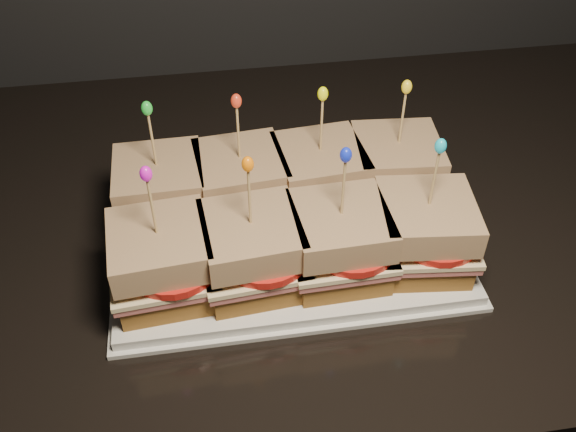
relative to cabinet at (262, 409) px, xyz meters
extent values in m
cube|color=black|center=(0.00, 0.00, 0.00)|extent=(2.55, 0.69, 0.91)
cube|color=black|center=(0.00, 0.00, 0.48)|extent=(2.59, 0.73, 0.04)
cube|color=silver|center=(0.03, -0.09, 0.50)|extent=(0.40, 0.25, 0.02)
cube|color=silver|center=(0.03, -0.09, 0.50)|extent=(0.41, 0.26, 0.01)
cube|color=brown|center=(-0.11, -0.04, 0.53)|extent=(0.10, 0.10, 0.03)
cube|color=#B04E4E|center=(-0.11, -0.04, 0.54)|extent=(0.11, 0.11, 0.01)
cube|color=beige|center=(-0.11, -0.04, 0.55)|extent=(0.11, 0.11, 0.01)
cylinder|color=red|center=(-0.10, -0.04, 0.56)|extent=(0.10, 0.10, 0.01)
cube|color=#663111|center=(-0.11, -0.04, 0.58)|extent=(0.10, 0.10, 0.03)
cylinder|color=tan|center=(-0.11, -0.04, 0.63)|extent=(0.00, 0.00, 0.09)
ellipsoid|color=green|center=(-0.11, -0.04, 0.67)|extent=(0.01, 0.01, 0.02)
cube|color=brown|center=(-0.01, -0.04, 0.53)|extent=(0.11, 0.11, 0.03)
cube|color=#B04E4E|center=(-0.01, -0.04, 0.54)|extent=(0.12, 0.11, 0.01)
cube|color=beige|center=(-0.01, -0.04, 0.55)|extent=(0.12, 0.12, 0.01)
cylinder|color=red|center=(0.00, -0.04, 0.56)|extent=(0.10, 0.10, 0.01)
cube|color=#663111|center=(-0.01, -0.04, 0.58)|extent=(0.11, 0.11, 0.03)
cylinder|color=tan|center=(-0.01, -0.04, 0.63)|extent=(0.00, 0.00, 0.09)
ellipsoid|color=red|center=(-0.01, -0.04, 0.67)|extent=(0.01, 0.01, 0.02)
cube|color=brown|center=(0.08, -0.04, 0.53)|extent=(0.11, 0.11, 0.03)
cube|color=#B04E4E|center=(0.08, -0.04, 0.54)|extent=(0.12, 0.11, 0.01)
cube|color=beige|center=(0.08, -0.04, 0.55)|extent=(0.12, 0.12, 0.01)
cylinder|color=red|center=(0.09, -0.04, 0.56)|extent=(0.10, 0.10, 0.01)
cube|color=#663111|center=(0.08, -0.04, 0.58)|extent=(0.11, 0.11, 0.03)
cylinder|color=tan|center=(0.08, -0.04, 0.63)|extent=(0.00, 0.00, 0.09)
ellipsoid|color=#EEF80C|center=(0.08, -0.04, 0.67)|extent=(0.01, 0.01, 0.02)
cube|color=brown|center=(0.18, -0.04, 0.53)|extent=(0.11, 0.11, 0.03)
cube|color=#B04E4E|center=(0.18, -0.04, 0.54)|extent=(0.12, 0.11, 0.01)
cube|color=beige|center=(0.18, -0.04, 0.55)|extent=(0.12, 0.12, 0.01)
cylinder|color=red|center=(0.19, -0.04, 0.56)|extent=(0.10, 0.10, 0.01)
cube|color=#663111|center=(0.18, -0.04, 0.58)|extent=(0.11, 0.11, 0.03)
cylinder|color=tan|center=(0.18, -0.04, 0.63)|extent=(0.00, 0.00, 0.09)
ellipsoid|color=yellow|center=(0.18, -0.04, 0.67)|extent=(0.01, 0.01, 0.02)
cube|color=brown|center=(-0.11, -0.15, 0.53)|extent=(0.11, 0.11, 0.03)
cube|color=#B04E4E|center=(-0.11, -0.15, 0.54)|extent=(0.12, 0.11, 0.01)
cube|color=beige|center=(-0.11, -0.15, 0.55)|extent=(0.12, 0.12, 0.01)
cylinder|color=red|center=(-0.10, -0.16, 0.56)|extent=(0.10, 0.10, 0.01)
cube|color=#663111|center=(-0.11, -0.15, 0.58)|extent=(0.11, 0.11, 0.03)
cylinder|color=tan|center=(-0.11, -0.15, 0.63)|extent=(0.00, 0.00, 0.09)
ellipsoid|color=#D411C5|center=(-0.11, -0.15, 0.67)|extent=(0.01, 0.01, 0.02)
cube|color=brown|center=(-0.01, -0.15, 0.53)|extent=(0.11, 0.11, 0.03)
cube|color=#B04E4E|center=(-0.01, -0.15, 0.54)|extent=(0.12, 0.11, 0.01)
cube|color=beige|center=(-0.01, -0.15, 0.55)|extent=(0.12, 0.12, 0.01)
cylinder|color=red|center=(0.00, -0.16, 0.56)|extent=(0.10, 0.10, 0.01)
cube|color=#663111|center=(-0.01, -0.15, 0.58)|extent=(0.11, 0.11, 0.03)
cylinder|color=tan|center=(-0.01, -0.15, 0.63)|extent=(0.00, 0.00, 0.09)
ellipsoid|color=orange|center=(-0.01, -0.15, 0.67)|extent=(0.01, 0.01, 0.02)
cube|color=brown|center=(0.08, -0.15, 0.53)|extent=(0.10, 0.10, 0.03)
cube|color=#B04E4E|center=(0.08, -0.15, 0.54)|extent=(0.11, 0.11, 0.01)
cube|color=beige|center=(0.08, -0.15, 0.55)|extent=(0.11, 0.11, 0.01)
cylinder|color=red|center=(0.09, -0.16, 0.56)|extent=(0.10, 0.10, 0.01)
cube|color=#663111|center=(0.08, -0.15, 0.58)|extent=(0.10, 0.10, 0.03)
cylinder|color=tan|center=(0.08, -0.15, 0.63)|extent=(0.00, 0.00, 0.09)
ellipsoid|color=#1427CE|center=(0.08, -0.15, 0.67)|extent=(0.01, 0.01, 0.02)
cube|color=brown|center=(0.18, -0.15, 0.53)|extent=(0.11, 0.11, 0.03)
cube|color=#B04E4E|center=(0.18, -0.15, 0.54)|extent=(0.12, 0.12, 0.01)
cube|color=beige|center=(0.18, -0.15, 0.55)|extent=(0.12, 0.12, 0.01)
cylinder|color=red|center=(0.19, -0.16, 0.56)|extent=(0.10, 0.10, 0.01)
cube|color=#663111|center=(0.18, -0.15, 0.58)|extent=(0.11, 0.11, 0.03)
cylinder|color=tan|center=(0.18, -0.15, 0.63)|extent=(0.00, 0.00, 0.09)
ellipsoid|color=#16A6C3|center=(0.18, -0.15, 0.67)|extent=(0.01, 0.01, 0.02)
camera|label=1|loc=(-0.05, -0.64, 1.04)|focal=40.00mm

